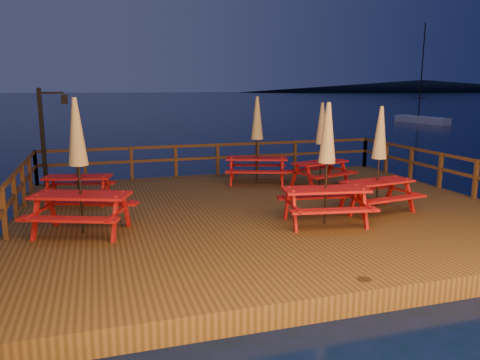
{
  "coord_description": "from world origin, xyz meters",
  "views": [
    {
      "loc": [
        -3.99,
        -10.75,
        3.45
      ],
      "look_at": [
        -0.49,
        0.6,
        1.06
      ],
      "focal_mm": 35.0,
      "sensor_mm": 36.0,
      "label": 1
    }
  ],
  "objects_px": {
    "picnic_table_0": "(79,165)",
    "picnic_table_1": "(327,162)",
    "lamp_post": "(47,128)",
    "sailboat": "(421,120)",
    "picnic_table_2": "(321,143)"
  },
  "relations": [
    {
      "from": "picnic_table_1",
      "to": "lamp_post",
      "type": "bearing_deg",
      "value": 144.58
    },
    {
      "from": "sailboat",
      "to": "lamp_post",
      "type": "bearing_deg",
      "value": -148.76
    },
    {
      "from": "picnic_table_0",
      "to": "picnic_table_1",
      "type": "distance_m",
      "value": 5.26
    },
    {
      "from": "picnic_table_1",
      "to": "sailboat",
      "type": "bearing_deg",
      "value": 58.21
    },
    {
      "from": "sailboat",
      "to": "picnic_table_0",
      "type": "height_order",
      "value": "sailboat"
    },
    {
      "from": "sailboat",
      "to": "picnic_table_2",
      "type": "xyz_separation_m",
      "value": [
        -22.79,
        -24.4,
        1.42
      ]
    },
    {
      "from": "lamp_post",
      "to": "sailboat",
      "type": "height_order",
      "value": "sailboat"
    },
    {
      "from": "picnic_table_1",
      "to": "picnic_table_2",
      "type": "relative_size",
      "value": 1.06
    },
    {
      "from": "picnic_table_0",
      "to": "picnic_table_1",
      "type": "height_order",
      "value": "picnic_table_0"
    },
    {
      "from": "sailboat",
      "to": "picnic_table_0",
      "type": "xyz_separation_m",
      "value": [
        -29.72,
        -27.21,
        1.56
      ]
    },
    {
      "from": "sailboat",
      "to": "picnic_table_1",
      "type": "bearing_deg",
      "value": -135.38
    },
    {
      "from": "picnic_table_1",
      "to": "picnic_table_2",
      "type": "bearing_deg",
      "value": 74.16
    },
    {
      "from": "lamp_post",
      "to": "sailboat",
      "type": "relative_size",
      "value": 0.32
    },
    {
      "from": "lamp_post",
      "to": "sailboat",
      "type": "xyz_separation_m",
      "value": [
        30.74,
        21.92,
        -1.89
      ]
    },
    {
      "from": "picnic_table_1",
      "to": "picnic_table_0",
      "type": "bearing_deg",
      "value": 179.82
    }
  ]
}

